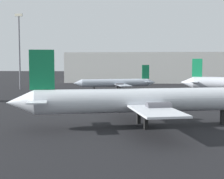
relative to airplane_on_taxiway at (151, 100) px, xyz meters
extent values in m
cylinder|color=silver|center=(0.35, 0.09, 0.02)|extent=(30.85, 11.20, 3.18)
cone|color=silver|center=(-16.34, -4.43, 0.02)|extent=(4.20, 3.98, 3.18)
cube|color=silver|center=(-1.15, -0.31, -0.46)|extent=(10.41, 22.74, 0.23)
cube|color=silver|center=(-14.19, -3.84, 0.33)|extent=(4.39, 8.50, 0.16)
cube|color=#147F4C|center=(-13.72, -3.72, 4.12)|extent=(3.08, 1.10, 5.03)
cylinder|color=#4C4C54|center=(-1.36, 4.02, -0.62)|extent=(3.28, 2.46, 1.75)
cylinder|color=#4C4C54|center=(0.86, -4.15, -0.62)|extent=(3.28, 2.46, 1.75)
cube|color=black|center=(9.96, 2.70, -2.55)|extent=(0.60, 0.60, 1.95)
cube|color=black|center=(-1.66, 1.57, -2.55)|extent=(0.60, 0.60, 1.95)
cube|color=black|center=(-0.64, -2.19, -2.55)|extent=(0.60, 0.60, 1.95)
cone|color=silver|center=(10.41, 46.72, -0.42)|extent=(4.27, 4.04, 3.23)
cube|color=silver|center=(12.53, 46.15, -0.10)|extent=(3.74, 7.28, 0.13)
cube|color=#147F4C|center=(12.94, 46.04, 3.63)|extent=(2.64, 0.93, 4.86)
cylinder|color=#B2BCCC|center=(-9.98, 53.93, -1.09)|extent=(20.13, 8.46, 2.30)
cone|color=#B2BCCC|center=(-20.90, 50.41, -1.09)|extent=(3.11, 2.96, 2.30)
cone|color=#B2BCCC|center=(0.93, 57.46, -1.09)|extent=(3.11, 2.96, 2.30)
cube|color=#B2BCCC|center=(-9.01, 54.25, -1.43)|extent=(9.32, 20.17, 0.17)
cube|color=#B2BCCC|center=(-0.61, 56.96, -0.86)|extent=(3.47, 6.23, 0.11)
cube|color=#147F4C|center=(-0.95, 56.85, 2.18)|extent=(2.24, 0.91, 4.23)
cylinder|color=#4C4C54|center=(-8.42, 50.42, -1.55)|extent=(2.43, 1.88, 1.28)
cylinder|color=#4C4C54|center=(-10.77, 57.70, -1.55)|extent=(2.43, 1.88, 1.28)
cube|color=black|center=(-16.20, 51.92, -2.88)|extent=(0.45, 0.45, 1.29)
cube|color=black|center=(-8.57, 52.89, -2.88)|extent=(0.45, 0.45, 1.29)
cube|color=black|center=(-9.45, 55.61, -2.88)|extent=(0.45, 0.45, 1.29)
cylinder|color=slate|center=(-41.00, 56.59, 8.04)|extent=(0.50, 0.50, 23.12)
cube|color=#F2EACC|center=(-41.00, 56.59, 19.99)|extent=(2.40, 0.50, 0.80)
cube|color=#B7B7B2|center=(6.88, 101.15, 2.86)|extent=(83.92, 23.41, 12.77)
camera|label=1|loc=(-0.60, -43.21, 5.03)|focal=51.85mm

